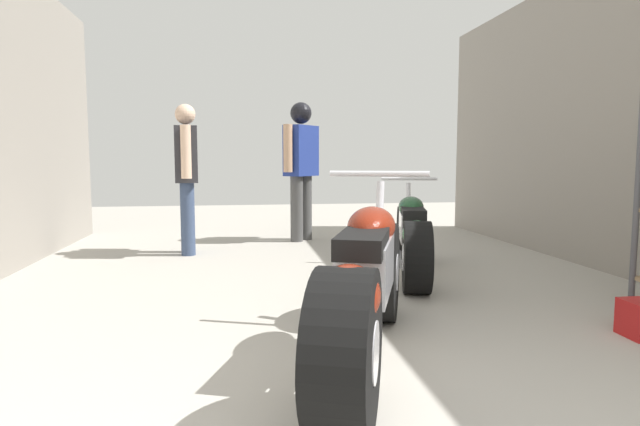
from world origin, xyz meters
TOP-DOWN VIEW (x-y plane):
  - ground_plane at (0.00, 3.33)m, footprint 15.97×15.97m
  - motorcycle_maroon_cruiser at (-0.01, 1.92)m, footprint 0.95×1.96m
  - motorcycle_black_naked at (0.85, 3.78)m, footprint 0.73×1.78m
  - mechanic_in_blue at (-1.16, 5.21)m, footprint 0.27×0.64m
  - mechanic_with_helmet at (0.15, 5.96)m, footprint 0.52×0.57m

SIDE VIEW (x-z plane):
  - ground_plane at x=0.00m, z-range 0.00..0.00m
  - motorcycle_black_naked at x=0.85m, z-range -0.07..0.76m
  - motorcycle_maroon_cruiser at x=-0.01m, z-range -0.08..0.86m
  - mechanic_in_blue at x=-1.16m, z-range 0.10..1.69m
  - mechanic_with_helmet at x=0.15m, z-range 0.17..1.87m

